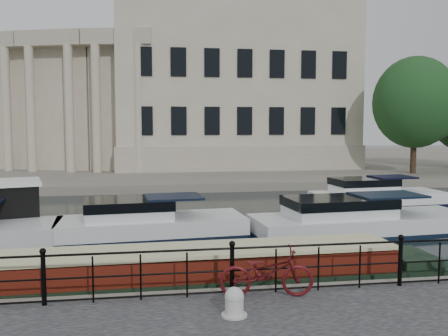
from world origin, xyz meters
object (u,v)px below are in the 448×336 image
(bicycle, at_px, (266,272))
(mooring_bollard, at_px, (234,302))
(narrowboat, at_px, (185,281))
(harbour_hut, at_px, (8,210))

(bicycle, relative_size, mooring_bollard, 3.57)
(mooring_bollard, bearing_deg, bicycle, 47.56)
(bicycle, bearing_deg, narrowboat, 46.20)
(bicycle, distance_m, narrowboat, 2.66)
(mooring_bollard, relative_size, harbour_hut, 0.15)
(harbour_hut, bearing_deg, narrowboat, -66.26)
(bicycle, xyz_separation_m, harbour_hut, (-7.93, 9.98, -0.14))
(mooring_bollard, relative_size, narrowboat, 0.04)
(narrowboat, bearing_deg, harbour_hut, 126.54)
(bicycle, height_order, mooring_bollard, bicycle)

